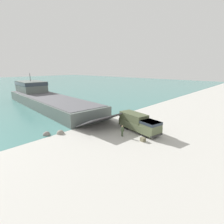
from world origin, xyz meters
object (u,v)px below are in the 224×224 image
(landing_craft, at_px, (45,97))
(soldier_on_ramp, at_px, (122,130))
(cargo_crate, at_px, (143,139))
(military_truck, at_px, (139,123))

(landing_craft, relative_size, soldier_on_ramp, 25.73)
(landing_craft, xyz_separation_m, cargo_crate, (-2.57, -32.88, -1.80))
(soldier_on_ramp, height_order, cargo_crate, soldier_on_ramp)
(military_truck, bearing_deg, cargo_crate, -34.62)
(soldier_on_ramp, bearing_deg, military_truck, -5.61)
(military_truck, height_order, cargo_crate, military_truck)
(military_truck, bearing_deg, soldier_on_ramp, -86.92)
(landing_craft, distance_m, cargo_crate, 33.03)
(military_truck, relative_size, cargo_crate, 12.30)
(cargo_crate, bearing_deg, military_truck, 42.85)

